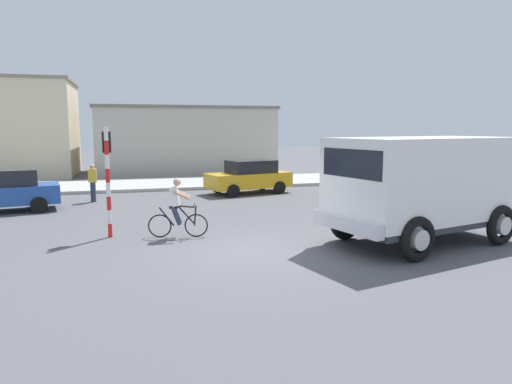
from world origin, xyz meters
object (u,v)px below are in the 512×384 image
(traffic_light_pole, at_px, (107,166))
(car_red_near, at_px, (3,191))
(cyclist, at_px, (177,208))
(pedestrian_near_kerb, at_px, (93,182))
(car_far_side, at_px, (249,177))
(car_white_mid, at_px, (386,185))
(truck_foreground, at_px, (423,183))

(traffic_light_pole, bearing_deg, car_red_near, 127.55)
(cyclist, xyz_separation_m, pedestrian_near_kerb, (-2.82, 7.45, -0.02))
(traffic_light_pole, distance_m, pedestrian_near_kerb, 7.01)
(car_far_side, bearing_deg, car_red_near, -166.85)
(traffic_light_pole, relative_size, pedestrian_near_kerb, 1.98)
(car_white_mid, bearing_deg, cyclist, -157.94)
(truck_foreground, height_order, traffic_light_pole, traffic_light_pole)
(traffic_light_pole, height_order, car_white_mid, traffic_light_pole)
(car_far_side, bearing_deg, pedestrian_near_kerb, -173.83)
(car_red_near, distance_m, car_far_side, 10.47)
(cyclist, xyz_separation_m, car_white_mid, (8.98, 3.64, -0.05))
(cyclist, bearing_deg, car_white_mid, 22.06)
(truck_foreground, relative_size, car_white_mid, 1.41)
(truck_foreground, distance_m, pedestrian_near_kerb, 13.54)
(truck_foreground, xyz_separation_m, car_white_mid, (2.55, 6.04, -0.85))
(truck_foreground, distance_m, car_red_near, 14.87)
(car_red_near, bearing_deg, traffic_light_pole, -52.45)
(cyclist, distance_m, car_white_mid, 9.69)
(car_white_mid, relative_size, pedestrian_near_kerb, 2.56)
(cyclist, bearing_deg, traffic_light_pole, 162.33)
(car_red_near, bearing_deg, truck_foreground, -33.68)
(car_red_near, relative_size, car_far_side, 0.99)
(car_far_side, bearing_deg, car_white_mid, -44.21)
(car_red_near, bearing_deg, cyclist, -44.60)
(cyclist, distance_m, car_far_side, 9.26)
(car_white_mid, xyz_separation_m, car_far_side, (-4.70, 4.58, 0.00))
(car_red_near, xyz_separation_m, car_far_side, (10.19, 2.38, 0.00))
(car_red_near, xyz_separation_m, pedestrian_near_kerb, (3.10, 1.61, 0.03))
(truck_foreground, height_order, car_red_near, truck_foreground)
(traffic_light_pole, xyz_separation_m, pedestrian_near_kerb, (-0.92, 6.84, -1.22))
(cyclist, xyz_separation_m, traffic_light_pole, (-1.90, 0.60, 1.20))
(traffic_light_pole, height_order, pedestrian_near_kerb, traffic_light_pole)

